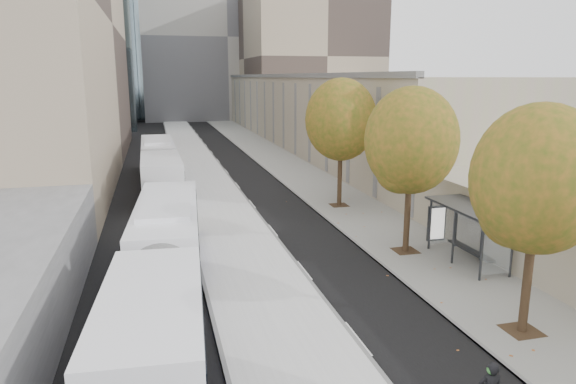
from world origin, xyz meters
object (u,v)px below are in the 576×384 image
object	(u,v)px
distant_car	(159,155)
bus_far	(159,164)
bus_shelter	(474,215)
bus_near	(163,267)

from	to	relation	value
distant_car	bus_far	bearing A→B (deg)	-82.03
bus_shelter	bus_far	bearing A→B (deg)	122.16
distant_car	bus_shelter	bearing A→B (deg)	-59.65
bus_near	bus_far	world-z (taller)	bus_far
bus_far	distant_car	bearing A→B (deg)	88.82
bus_near	distant_car	distance (m)	33.17
bus_shelter	bus_far	distance (m)	24.37
bus_shelter	bus_near	world-z (taller)	bus_near
bus_shelter	bus_near	distance (m)	13.20
bus_shelter	distant_car	world-z (taller)	bus_shelter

